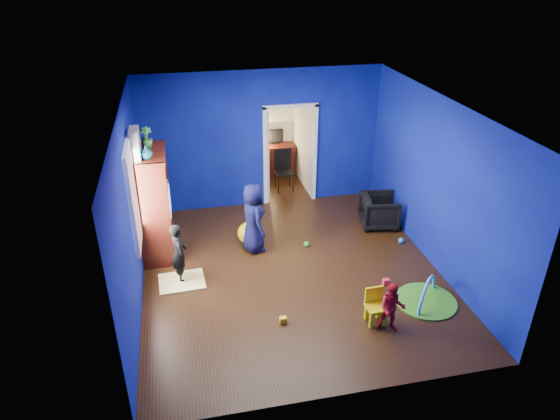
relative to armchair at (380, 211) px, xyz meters
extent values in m
cube|color=black|center=(-2.10, -1.26, -0.33)|extent=(5.00, 5.50, 0.01)
cube|color=white|center=(-2.10, -1.26, 2.57)|extent=(5.00, 5.50, 0.01)
cube|color=navy|center=(-2.10, 1.49, 1.12)|extent=(5.00, 0.02, 2.90)
cube|color=navy|center=(-2.10, -4.01, 1.12)|extent=(5.00, 0.02, 2.90)
cube|color=navy|center=(-4.60, -1.26, 1.12)|extent=(0.02, 5.50, 2.90)
cube|color=navy|center=(0.40, -1.26, 1.12)|extent=(0.02, 5.50, 2.90)
imported|color=black|center=(0.00, 0.00, 0.00)|extent=(0.83, 0.81, 0.65)
imported|color=black|center=(-3.96, -1.06, 0.20)|extent=(0.33, 0.43, 1.05)
imported|color=#0F1537|center=(-2.61, -0.38, 0.33)|extent=(0.55, 0.72, 1.32)
imported|color=red|center=(-1.02, -2.98, 0.07)|extent=(0.46, 0.41, 0.79)
imported|color=#0C5967|center=(-4.32, -0.41, 1.74)|extent=(0.25, 0.25, 0.22)
imported|color=green|center=(-4.32, 0.11, 1.81)|extent=(0.24, 0.24, 0.36)
cube|color=#41190A|center=(-4.32, -0.11, 0.65)|extent=(0.58, 1.14, 1.96)
cube|color=silver|center=(-4.28, -0.11, 0.69)|extent=(0.46, 0.70, 0.54)
cube|color=#F2E07A|center=(-3.96, -1.16, -0.31)|extent=(0.78, 0.64, 0.03)
sphere|color=yellow|center=(-2.66, -0.13, -0.12)|extent=(0.42, 0.42, 0.42)
cube|color=yellow|center=(-1.17, -2.78, -0.08)|extent=(0.29, 0.29, 0.50)
cylinder|color=green|center=(-0.20, -2.50, -0.31)|extent=(0.96, 0.96, 0.03)
torus|color=#3F8CD8|center=(-0.20, -2.50, -0.31)|extent=(0.62, 0.66, 0.86)
cube|color=white|center=(-4.58, -0.91, 1.22)|extent=(0.03, 0.95, 1.55)
cube|color=slate|center=(-4.47, -0.36, 0.92)|extent=(0.14, 0.42, 2.40)
cube|color=white|center=(-1.50, 1.49, 0.72)|extent=(1.16, 0.10, 2.10)
cube|color=#3D140A|center=(-1.50, 3.00, 0.05)|extent=(0.88, 0.44, 0.75)
cube|color=black|center=(-1.50, 3.12, 0.62)|extent=(0.40, 0.05, 0.32)
sphere|color=#FFD88C|center=(-1.78, 3.06, 0.60)|extent=(0.14, 0.14, 0.14)
cube|color=black|center=(-1.50, 2.04, 0.13)|extent=(0.40, 0.40, 0.92)
cube|color=white|center=(-1.50, 3.11, 1.69)|extent=(0.88, 0.24, 0.04)
cube|color=#FB294B|center=(-0.64, -1.93, -0.28)|extent=(0.10, 0.08, 0.10)
sphere|color=blue|center=(0.17, -0.74, -0.27)|extent=(0.11, 0.11, 0.11)
cube|color=#F4B50C|center=(-2.52, -2.52, -0.28)|extent=(0.10, 0.08, 0.10)
sphere|color=green|center=(-1.63, -0.49, -0.27)|extent=(0.11, 0.11, 0.11)
camera|label=1|loc=(-3.78, -8.21, 4.60)|focal=32.00mm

